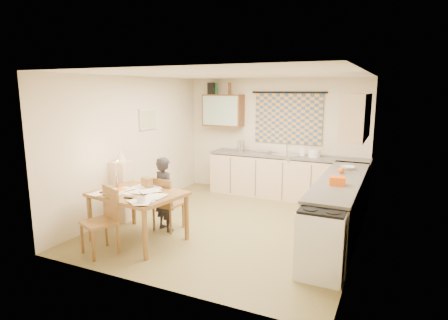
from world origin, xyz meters
The scene contains 44 objects.
floor centered at (0.00, 0.00, -0.01)m, with size 4.00×4.50×0.02m, color olive.
ceiling centered at (0.00, 0.00, 2.51)m, with size 4.00×4.50×0.02m, color white.
wall_back centered at (0.00, 2.26, 1.25)m, with size 4.00×0.02×2.50m, color beige.
wall_front centered at (0.00, -2.26, 1.25)m, with size 4.00×0.02×2.50m, color beige.
wall_left centered at (-2.01, 0.00, 1.25)m, with size 0.02×4.50×2.50m, color beige.
wall_right centered at (2.01, 0.00, 1.25)m, with size 0.02×4.50×2.50m, color beige.
window_blind centered at (0.30, 2.22, 1.65)m, with size 1.45×0.03×1.05m, color #36547D.
curtain_rod centered at (0.30, 2.20, 2.20)m, with size 0.04×0.04×1.60m, color black.
wall_cabinet centered at (-1.15, 2.08, 1.80)m, with size 0.90×0.34×0.70m, color #573319.
wall_cabinet_glass centered at (-1.15, 1.91, 1.80)m, with size 0.84×0.02×0.64m, color #99B2A5.
upper_cabinet_right centered at (1.83, 0.55, 1.85)m, with size 0.34×1.30×0.70m, color #CFAD8D.
framed_print centered at (-1.97, 0.40, 1.70)m, with size 0.04×0.50×0.40m, color beige.
print_canvas centered at (-1.95, 0.40, 1.70)m, with size 0.01×0.42×0.32m, color beige.
counter_back centered at (0.38, 1.95, 0.45)m, with size 3.30×0.62×0.92m.
counter_right centered at (1.70, 0.30, 0.45)m, with size 0.62×2.95×0.92m.
stove centered at (1.70, -1.16, 0.44)m, with size 0.56×0.56×0.87m.
sink centered at (0.35, 1.95, 0.88)m, with size 0.55×0.45×0.10m, color silver.
tap centered at (0.32, 2.13, 1.06)m, with size 0.03×0.03×0.28m, color silver.
dish_rack centered at (-0.18, 1.95, 0.95)m, with size 0.35×0.30×0.06m, color silver.
kettle centered at (-0.66, 1.95, 1.04)m, with size 0.18×0.18×0.24m, color silver.
mixing_bowl centered at (0.94, 1.95, 1.00)m, with size 0.24×0.24×0.16m, color white.
soap_bottle centered at (0.68, 2.00, 1.02)m, with size 0.11×0.12×0.21m, color white.
bowl centered at (1.70, 1.00, 0.95)m, with size 0.26×0.26×0.06m, color white.
orange_bag centered at (1.70, -0.16, 0.98)m, with size 0.22×0.16×0.12m, color orange.
fruit_orange centered at (1.65, 0.64, 0.97)m, with size 0.10×0.10×0.10m, color orange.
speaker centered at (-1.44, 2.08, 2.28)m, with size 0.16×0.20×0.26m, color black.
bottle_green centered at (-1.33, 2.08, 2.28)m, with size 0.07×0.07×0.26m, color #195926.
bottle_brown centered at (-0.99, 2.08, 2.28)m, with size 0.07×0.07×0.26m, color #573319.
dining_table centered at (-1.03, -1.20, 0.38)m, with size 1.43×1.18×0.75m.
chair_far centered at (-0.87, -0.64, 0.27)m, with size 0.43×0.43×0.88m.
chair_near centered at (-1.21, -1.80, 0.29)m, with size 0.55×0.55×0.93m.
person centered at (-0.90, -0.68, 0.61)m, with size 0.52×0.42×1.21m, color black.
shelf_stand centered at (-1.84, -0.59, 0.52)m, with size 0.32×0.30×1.05m, color #CFAD8D.
lampshade centered at (-1.84, -0.59, 1.16)m, with size 0.20×0.20×0.22m, color beige.
letter_rack centered at (-1.06, -0.92, 0.83)m, with size 0.22×0.10×0.16m, color brown.
mug centered at (-0.62, -1.63, 0.80)m, with size 0.14×0.14×0.09m, color white.
magazine centered at (-1.53, -1.37, 0.76)m, with size 0.26×0.31×0.02m, color maroon.
book centered at (-1.42, -1.26, 0.76)m, with size 0.21×0.27×0.02m, color orange.
orange_box centered at (-1.38, -1.47, 0.77)m, with size 0.12×0.08×0.04m, color orange.
eyeglasses centered at (-0.94, -1.51, 0.76)m, with size 0.13×0.04×0.02m, color black.
candle_holder centered at (-1.53, -1.05, 0.84)m, with size 0.06×0.06×0.18m, color silver.
candle centered at (-1.51, -1.10, 1.04)m, with size 0.02×0.02×0.22m, color white.
candle_flame centered at (-1.51, -1.05, 1.16)m, with size 0.02×0.02×0.02m, color #FFCC66.
papers centered at (-1.02, -1.29, 0.76)m, with size 1.17×1.08×0.03m.
Camera 1 is at (2.43, -5.54, 2.27)m, focal length 30.00 mm.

